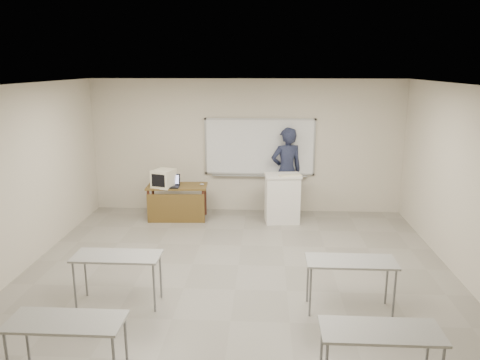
# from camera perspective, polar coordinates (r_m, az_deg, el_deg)

# --- Properties ---
(floor) EXTENTS (7.00, 8.00, 0.01)m
(floor) POSITION_cam_1_polar(r_m,az_deg,el_deg) (7.22, -0.62, -13.25)
(floor) COLOR gray
(floor) RESTS_ON ground
(whiteboard) EXTENTS (2.48, 0.10, 1.31)m
(whiteboard) POSITION_cam_1_polar(r_m,az_deg,el_deg) (10.54, 2.42, 3.97)
(whiteboard) COLOR white
(whiteboard) RESTS_ON floor
(student_desks) EXTENTS (4.40, 2.20, 0.73)m
(student_desks) POSITION_cam_1_polar(r_m,az_deg,el_deg) (5.71, -1.55, -13.37)
(student_desks) COLOR #A09F9B
(student_desks) RESTS_ON floor
(instructor_desk) EXTENTS (1.29, 0.64, 0.75)m
(instructor_desk) POSITION_cam_1_polar(r_m,az_deg,el_deg) (10.17, -7.75, -2.06)
(instructor_desk) COLOR brown
(instructor_desk) RESTS_ON floor
(podium) EXTENTS (0.74, 0.54, 1.04)m
(podium) POSITION_cam_1_polar(r_m,az_deg,el_deg) (10.01, 5.17, -2.23)
(podium) COLOR white
(podium) RESTS_ON floor
(crt_monitor) EXTENTS (0.41, 0.46, 0.39)m
(crt_monitor) POSITION_cam_1_polar(r_m,az_deg,el_deg) (10.10, -9.24, 0.21)
(crt_monitor) COLOR beige
(crt_monitor) RESTS_ON instructor_desk
(laptop) EXTENTS (0.35, 0.32, 0.25)m
(laptop) POSITION_cam_1_polar(r_m,az_deg,el_deg) (10.10, -8.37, -0.49)
(laptop) COLOR black
(laptop) RESTS_ON instructor_desk
(mouse) EXTENTS (0.10, 0.07, 0.04)m
(mouse) POSITION_cam_1_polar(r_m,az_deg,el_deg) (10.17, -4.67, -0.52)
(mouse) COLOR #ADB0B6
(mouse) RESTS_ON instructor_desk
(keyboard) EXTENTS (0.49, 0.30, 0.03)m
(keyboard) POSITION_cam_1_polar(r_m,az_deg,el_deg) (9.76, 6.14, 0.57)
(keyboard) COLOR beige
(keyboard) RESTS_ON podium
(presenter) EXTENTS (0.83, 0.66, 1.96)m
(presenter) POSITION_cam_1_polar(r_m,az_deg,el_deg) (10.49, 5.68, 1.09)
(presenter) COLOR black
(presenter) RESTS_ON floor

